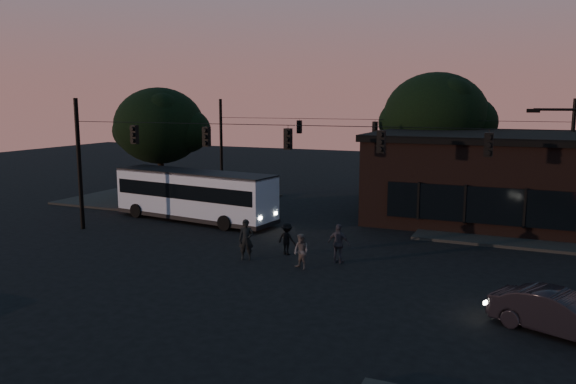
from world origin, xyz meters
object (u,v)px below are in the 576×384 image
at_px(bus, 194,193).
at_px(pedestrian_b, 301,252).
at_px(car, 559,313).
at_px(pedestrian_a, 246,240).
at_px(pedestrian_c, 339,244).
at_px(building, 500,177).
at_px(pedestrian_d, 287,239).

height_order(bus, pedestrian_b, bus).
bearing_deg(car, pedestrian_a, 96.56).
bearing_deg(pedestrian_c, building, -107.92).
xyz_separation_m(pedestrian_a, pedestrian_b, (2.89, -0.31, -0.17)).
relative_size(bus, pedestrian_d, 7.23).
relative_size(building, pedestrian_b, 9.88).
xyz_separation_m(pedestrian_a, pedestrian_c, (4.12, 1.20, -0.04)).
relative_size(car, pedestrian_a, 2.19).
bearing_deg(bus, building, 31.01).
xyz_separation_m(bus, pedestrian_c, (11.11, -5.27, -0.82)).
relative_size(pedestrian_a, pedestrian_d, 1.23).
bearing_deg(pedestrian_d, bus, -17.06).
bearing_deg(pedestrian_b, building, 87.02).
bearing_deg(pedestrian_a, pedestrian_b, -27.42).
relative_size(pedestrian_c, pedestrian_d, 1.18).
bearing_deg(pedestrian_c, pedestrian_a, 24.08).
bearing_deg(pedestrian_a, car, -36.69).
bearing_deg(pedestrian_a, pedestrian_d, 27.56).
bearing_deg(pedestrian_b, car, 6.62).
bearing_deg(pedestrian_d, car, 169.30).
xyz_separation_m(car, pedestrian_d, (-11.66, 5.16, 0.09)).
xyz_separation_m(bus, car, (20.03, -10.05, -1.04)).
bearing_deg(building, pedestrian_a, -126.46).
bearing_deg(pedestrian_b, bus, 170.05).
bearing_deg(pedestrian_d, pedestrian_c, -174.84).
bearing_deg(pedestrian_c, bus, -17.45).
height_order(pedestrian_c, pedestrian_d, pedestrian_c).
xyz_separation_m(bus, pedestrian_a, (6.99, -6.46, -0.77)).
bearing_deg(pedestrian_b, pedestrian_d, 153.02).
height_order(building, car, building).
xyz_separation_m(car, pedestrian_c, (-8.92, 4.78, 0.22)).
bearing_deg(pedestrian_c, car, 159.73).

